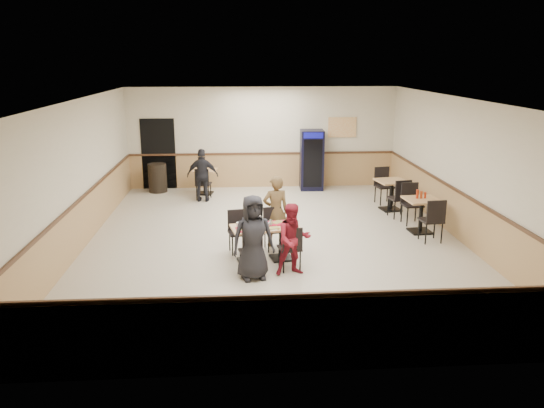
{
  "coord_description": "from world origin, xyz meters",
  "views": [
    {
      "loc": [
        -0.8,
        -10.79,
        3.78
      ],
      "look_at": [
        -0.09,
        -0.5,
        0.95
      ],
      "focal_mm": 35.0,
      "sensor_mm": 36.0,
      "label": 1
    }
  ],
  "objects": [
    {
      "name": "side_table_near_chair_south",
      "position": [
        3.32,
        -0.29,
        0.49
      ],
      "size": [
        0.49,
        0.49,
        0.98
      ],
      "primitive_type": null,
      "rotation": [
        0.0,
        0.0,
        3.22
      ],
      "color": "black",
      "rests_on": "ground"
    },
    {
      "name": "diner_woman_left",
      "position": [
        -0.53,
        -2.01,
        0.76
      ],
      "size": [
        0.83,
        0.63,
        1.53
      ],
      "primitive_type": "imported",
      "rotation": [
        0.0,
        0.0,
        0.21
      ],
      "color": "black",
      "rests_on": "ground"
    },
    {
      "name": "pepsi_cooler",
      "position": [
        1.44,
        4.59,
        0.89
      ],
      "size": [
        0.7,
        0.7,
        1.77
      ],
      "rotation": [
        0.0,
        0.0,
        -0.04
      ],
      "color": "black",
      "rests_on": "ground"
    },
    {
      "name": "side_table_far_chair_south",
      "position": [
        3.17,
        1.54,
        0.5
      ],
      "size": [
        0.54,
        0.54,
        1.0
      ],
      "primitive_type": null,
      "rotation": [
        0.0,
        0.0,
        3.31
      ],
      "color": "black",
      "rests_on": "ground"
    },
    {
      "name": "back_table_chair_lone",
      "position": [
        -1.71,
        3.62,
        0.46
      ],
      "size": [
        0.48,
        0.48,
        0.91
      ],
      "primitive_type": null,
      "rotation": [
        0.0,
        0.0,
        2.99
      ],
      "color": "black",
      "rests_on": "ground"
    },
    {
      "name": "side_table_near_chair_north",
      "position": [
        3.32,
        0.96,
        0.49
      ],
      "size": [
        0.49,
        0.49,
        0.98
      ],
      "primitive_type": null,
      "rotation": [
        0.0,
        0.0,
        0.08
      ],
      "color": "black",
      "rests_on": "ground"
    },
    {
      "name": "room_shell",
      "position": [
        1.78,
        2.55,
        0.58
      ],
      "size": [
        10.0,
        10.0,
        10.0
      ],
      "color": "silver",
      "rests_on": "ground"
    },
    {
      "name": "lone_diner",
      "position": [
        -1.71,
        3.38,
        0.73
      ],
      "size": [
        0.88,
        0.44,
        1.45
      ],
      "primitive_type": "imported",
      "rotation": [
        0.0,
        0.0,
        3.04
      ],
      "color": "black",
      "rests_on": "ground"
    },
    {
      "name": "diner_man_opposite",
      "position": [
        -0.0,
        -0.31,
        0.74
      ],
      "size": [
        0.59,
        0.44,
        1.49
      ],
      "primitive_type": "imported",
      "rotation": [
        0.0,
        0.0,
        3.3
      ],
      "color": "brown",
      "rests_on": "ground"
    },
    {
      "name": "condiment_caddy",
      "position": [
        3.29,
        0.38,
        0.87
      ],
      "size": [
        0.23,
        0.06,
        0.2
      ],
      "color": "#AD290C",
      "rests_on": "side_table_near"
    },
    {
      "name": "tabletop_clutter",
      "position": [
        -0.3,
        -1.21,
        0.72
      ],
      "size": [
        1.14,
        0.71,
        0.12
      ],
      "rotation": [
        0.0,
        0.0,
        0.19
      ],
      "color": "#B80C2B",
      "rests_on": "main_table"
    },
    {
      "name": "main_table",
      "position": [
        -0.26,
        -1.16,
        0.46
      ],
      "size": [
        1.39,
        0.88,
        0.69
      ],
      "rotation": [
        0.0,
        0.0,
        0.19
      ],
      "color": "black",
      "rests_on": "ground"
    },
    {
      "name": "back_table",
      "position": [
        -1.71,
        4.2,
        0.48
      ],
      "size": [
        0.77,
        0.77,
        0.72
      ],
      "rotation": [
        0.0,
        0.0,
        -0.15
      ],
      "color": "black",
      "rests_on": "ground"
    },
    {
      "name": "ground",
      "position": [
        0.0,
        0.0,
        0.0
      ],
      "size": [
        10.0,
        10.0,
        0.0
      ],
      "primitive_type": "plane",
      "color": "beige",
      "rests_on": "ground"
    },
    {
      "name": "main_chairs",
      "position": [
        -0.31,
        -1.17,
        0.44
      ],
      "size": [
        1.41,
        1.7,
        0.88
      ],
      "rotation": [
        0.0,
        0.0,
        0.19
      ],
      "color": "black",
      "rests_on": "ground"
    },
    {
      "name": "side_table_near",
      "position": [
        3.32,
        0.33,
        0.52
      ],
      "size": [
        0.78,
        0.78,
        0.78
      ],
      "rotation": [
        0.0,
        0.0,
        0.08
      ],
      "color": "black",
      "rests_on": "ground"
    },
    {
      "name": "side_table_far",
      "position": [
        3.17,
        2.17,
        0.52
      ],
      "size": [
        0.85,
        0.85,
        0.79
      ],
      "rotation": [
        0.0,
        0.0,
        0.17
      ],
      "color": "black",
      "rests_on": "ground"
    },
    {
      "name": "trash_bin",
      "position": [
        -3.1,
        4.55,
        0.42
      ],
      "size": [
        0.53,
        0.53,
        0.84
      ],
      "primitive_type": "cylinder",
      "color": "black",
      "rests_on": "ground"
    },
    {
      "name": "side_table_far_chair_north",
      "position": [
        3.17,
        2.8,
        0.5
      ],
      "size": [
        0.54,
        0.54,
        1.0
      ],
      "primitive_type": null,
      "rotation": [
        0.0,
        0.0,
        0.17
      ],
      "color": "black",
      "rests_on": "ground"
    },
    {
      "name": "diner_woman_right",
      "position": [
        0.2,
        -1.87,
        0.66
      ],
      "size": [
        0.72,
        0.61,
        1.33
      ],
      "primitive_type": "imported",
      "rotation": [
        0.0,
        0.0,
        0.18
      ],
      "color": "maroon",
      "rests_on": "ground"
    }
  ]
}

